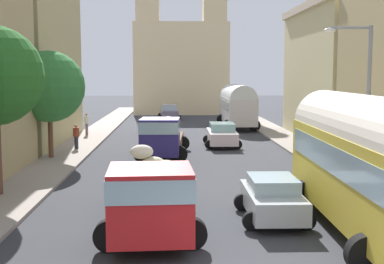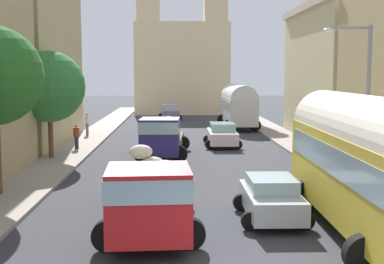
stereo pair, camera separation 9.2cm
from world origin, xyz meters
TOP-DOWN VIEW (x-y plane):
  - ground_plane at (0.00, 27.00)m, footprint 154.00×154.00m
  - sidewalk_left at (-7.25, 27.00)m, footprint 2.50×70.00m
  - sidewalk_right at (7.25, 27.00)m, footprint 2.50×70.00m
  - building_left_2 at (-10.99, 26.14)m, footprint 4.97×13.45m
  - building_right_2 at (11.05, 27.47)m, footprint 5.62×13.53m
  - distant_church at (-0.00, 52.33)m, footprint 11.17×6.07m
  - parked_bus_0 at (4.69, 5.00)m, footprint 3.31×9.90m
  - parked_bus_1 at (4.70, 35.62)m, footprint 3.23×8.61m
  - cargo_truck_0 at (-1.74, 5.24)m, footprint 3.32×7.58m
  - cargo_truck_1 at (-1.67, 19.30)m, footprint 3.21×7.61m
  - car_0 at (-1.98, 30.13)m, footprint 2.44×4.06m
  - car_1 at (-1.43, 44.27)m, footprint 2.48×4.47m
  - car_2 at (2.20, 6.71)m, footprint 2.30×3.73m
  - car_3 at (2.20, 23.98)m, footprint 2.42×4.20m
  - pedestrian_0 at (-7.63, 29.48)m, footprint 0.44×0.44m
  - pedestrian_1 at (-7.10, 22.30)m, footprint 0.54×0.54m
  - streetlamp_near at (6.24, 9.85)m, footprint 1.89×0.28m
  - roadside_tree_2 at (-7.90, 19.02)m, footprint 3.97×3.97m

SIDE VIEW (x-z plane):
  - ground_plane at x=0.00m, z-range 0.00..0.00m
  - sidewalk_left at x=-7.25m, z-range 0.00..0.14m
  - sidewalk_right at x=7.25m, z-range 0.00..0.14m
  - car_0 at x=-1.98m, z-range 0.02..1.45m
  - car_2 at x=2.20m, z-range 0.02..1.46m
  - car_3 at x=2.20m, z-range 0.01..1.57m
  - car_1 at x=-1.43m, z-range 0.00..1.59m
  - pedestrian_1 at x=-7.10m, z-range 0.11..1.80m
  - pedestrian_0 at x=-7.63m, z-range 0.15..1.99m
  - cargo_truck_0 at x=-1.74m, z-range 0.07..2.40m
  - cargo_truck_1 at x=-1.67m, z-range 0.06..2.48m
  - parked_bus_1 at x=4.70m, z-range 0.20..4.07m
  - parked_bus_0 at x=4.69m, z-range 0.25..4.43m
  - streetlamp_near at x=6.24m, z-range 0.66..7.30m
  - roadside_tree_2 at x=-7.90m, z-range 1.05..7.14m
  - building_right_2 at x=11.05m, z-range 0.03..9.86m
  - distant_church at x=0.00m, z-range -2.63..15.67m
  - building_left_2 at x=-10.99m, z-range 0.00..13.79m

